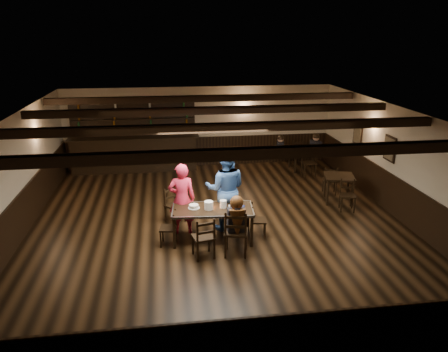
{
  "coord_description": "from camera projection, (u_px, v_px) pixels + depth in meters",
  "views": [
    {
      "loc": [
        -1.21,
        -9.56,
        4.45
      ],
      "look_at": [
        0.16,
        0.2,
        1.16
      ],
      "focal_mm": 35.0,
      "sensor_mm": 36.0,
      "label": 1
    }
  ],
  "objects": [
    {
      "name": "ground",
      "position": [
        219.0,
        224.0,
        10.55
      ],
      "size": [
        10.0,
        10.0,
        0.0
      ],
      "primitive_type": "plane",
      "color": "black",
      "rests_on": "ground"
    },
    {
      "name": "room_shell",
      "position": [
        219.0,
        155.0,
        10.03
      ],
      "size": [
        9.02,
        10.02,
        2.71
      ],
      "color": "beige",
      "rests_on": "ground"
    },
    {
      "name": "dining_table",
      "position": [
        213.0,
        211.0,
        9.58
      ],
      "size": [
        1.84,
        1.04,
        0.75
      ],
      "color": "black",
      "rests_on": "ground"
    },
    {
      "name": "chair_near_left",
      "position": [
        204.0,
        235.0,
        8.82
      ],
      "size": [
        0.5,
        0.48,
        0.89
      ],
      "color": "black",
      "rests_on": "ground"
    },
    {
      "name": "chair_near_right",
      "position": [
        236.0,
        230.0,
        8.88
      ],
      "size": [
        0.57,
        0.55,
        1.02
      ],
      "color": "black",
      "rests_on": "ground"
    },
    {
      "name": "chair_end_left",
      "position": [
        171.0,
        225.0,
        9.42
      ],
      "size": [
        0.4,
        0.41,
        0.78
      ],
      "color": "black",
      "rests_on": "ground"
    },
    {
      "name": "chair_end_right",
      "position": [
        256.0,
        218.0,
        9.82
      ],
      "size": [
        0.4,
        0.41,
        0.77
      ],
      "color": "black",
      "rests_on": "ground"
    },
    {
      "name": "chair_far_pushed",
      "position": [
        173.0,
        202.0,
        10.58
      ],
      "size": [
        0.56,
        0.55,
        0.86
      ],
      "color": "black",
      "rests_on": "ground"
    },
    {
      "name": "woman_pink",
      "position": [
        182.0,
        199.0,
        9.87
      ],
      "size": [
        0.61,
        0.4,
        1.67
      ],
      "primitive_type": "imported",
      "rotation": [
        0.0,
        0.0,
        3.15
      ],
      "color": "#F13150",
      "rests_on": "ground"
    },
    {
      "name": "man_blue",
      "position": [
        226.0,
        189.0,
        10.05
      ],
      "size": [
        1.08,
        0.92,
        1.97
      ],
      "primitive_type": "imported",
      "rotation": [
        0.0,
        0.0,
        2.95
      ],
      "color": "navy",
      "rests_on": "ground"
    },
    {
      "name": "seated_person",
      "position": [
        236.0,
        217.0,
        8.86
      ],
      "size": [
        0.36,
        0.54,
        0.88
      ],
      "color": "black",
      "rests_on": "ground"
    },
    {
      "name": "cake",
      "position": [
        194.0,
        207.0,
        9.56
      ],
      "size": [
        0.26,
        0.26,
        0.08
      ],
      "color": "white",
      "rests_on": "dining_table"
    },
    {
      "name": "plate_stack_a",
      "position": [
        209.0,
        205.0,
        9.48
      ],
      "size": [
        0.19,
        0.19,
        0.18
      ],
      "primitive_type": "cylinder",
      "color": "white",
      "rests_on": "dining_table"
    },
    {
      "name": "plate_stack_b",
      "position": [
        223.0,
        204.0,
        9.58
      ],
      "size": [
        0.15,
        0.15,
        0.17
      ],
      "primitive_type": "cylinder",
      "color": "white",
      "rests_on": "dining_table"
    },
    {
      "name": "tea_light",
      "position": [
        212.0,
        206.0,
        9.63
      ],
      "size": [
        0.05,
        0.05,
        0.06
      ],
      "color": "#A5A8AD",
      "rests_on": "dining_table"
    },
    {
      "name": "salt_shaker",
      "position": [
        229.0,
        208.0,
        9.45
      ],
      "size": [
        0.04,
        0.04,
        0.1
      ],
      "primitive_type": "cylinder",
      "color": "silver",
      "rests_on": "dining_table"
    },
    {
      "name": "pepper_shaker",
      "position": [
        229.0,
        207.0,
        9.52
      ],
      "size": [
        0.04,
        0.04,
        0.1
      ],
      "primitive_type": "cylinder",
      "color": "#A5A8AD",
      "rests_on": "dining_table"
    },
    {
      "name": "drink_glass",
      "position": [
        225.0,
        204.0,
        9.69
      ],
      "size": [
        0.06,
        0.06,
        0.1
      ],
      "primitive_type": "cylinder",
      "color": "silver",
      "rests_on": "dining_table"
    },
    {
      "name": "menu_red",
      "position": [
        238.0,
        210.0,
        9.45
      ],
      "size": [
        0.34,
        0.26,
        0.0
      ],
      "primitive_type": "cube",
      "rotation": [
        0.0,
        0.0,
        -0.09
      ],
      "color": "maroon",
      "rests_on": "dining_table"
    },
    {
      "name": "menu_blue",
      "position": [
        238.0,
        206.0,
        9.67
      ],
      "size": [
        0.31,
        0.29,
        0.0
      ],
      "primitive_type": "cube",
      "rotation": [
        0.0,
        0.0,
        -0.53
      ],
      "color": "#101950",
      "rests_on": "dining_table"
    },
    {
      "name": "bar_counter",
      "position": [
        135.0,
        149.0,
        14.46
      ],
      "size": [
        4.24,
        0.7,
        2.2
      ],
      "color": "black",
      "rests_on": "ground"
    },
    {
      "name": "back_table_a",
      "position": [
        339.0,
        179.0,
        11.76
      ],
      "size": [
        0.93,
        0.93,
        0.75
      ],
      "color": "black",
      "rests_on": "ground"
    },
    {
      "name": "back_table_b",
      "position": [
        303.0,
        151.0,
        14.49
      ],
      "size": [
        0.84,
        0.84,
        0.75
      ],
      "color": "black",
      "rests_on": "ground"
    },
    {
      "name": "bg_patron_left",
      "position": [
        280.0,
        147.0,
        14.27
      ],
      "size": [
        0.32,
        0.42,
        0.76
      ],
      "color": "black",
      "rests_on": "ground"
    },
    {
      "name": "bg_patron_right",
      "position": [
        316.0,
        145.0,
        14.4
      ],
      "size": [
        0.3,
        0.41,
        0.78
      ],
      "color": "black",
      "rests_on": "ground"
    }
  ]
}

